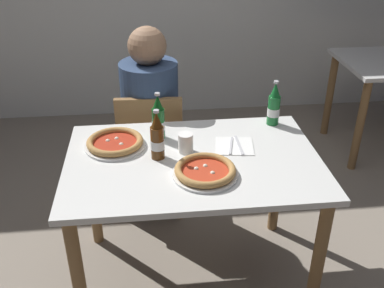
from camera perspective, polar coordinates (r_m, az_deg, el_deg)
name	(u,v)px	position (r m, az deg, el deg)	size (l,w,h in m)	color
ground_plane	(193,274)	(2.56, 0.13, -16.38)	(8.00, 8.00, 0.00)	gray
dining_table_main	(193,179)	(2.15, 0.14, -4.47)	(1.20, 0.80, 0.75)	silver
chair_behind_table	(151,146)	(2.74, -5.23, -0.32)	(0.42, 0.42, 0.85)	olive
diner_seated	(151,128)	(2.74, -5.26, 2.06)	(0.34, 0.34, 1.21)	#2D3342
pizza_margherita_near	(205,171)	(1.96, 1.70, -3.50)	(0.29, 0.29, 0.04)	white
pizza_marinara_far	(115,143)	(2.21, -9.86, 0.15)	(0.30, 0.30, 0.04)	white
beer_bottle_left	(158,119)	(2.23, -4.36, 3.16)	(0.07, 0.07, 0.25)	#14591E
beer_bottle_center	(157,138)	(2.05, -4.48, 0.75)	(0.07, 0.07, 0.25)	#512D0F
beer_bottle_right	(274,106)	(2.40, 10.48, 4.79)	(0.07, 0.07, 0.25)	#196B2D
napkin_with_cutlery	(235,146)	(2.20, 5.54, -0.24)	(0.20, 0.20, 0.01)	white
paper_cup	(186,143)	(2.12, -0.83, 0.15)	(0.07, 0.07, 0.10)	white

